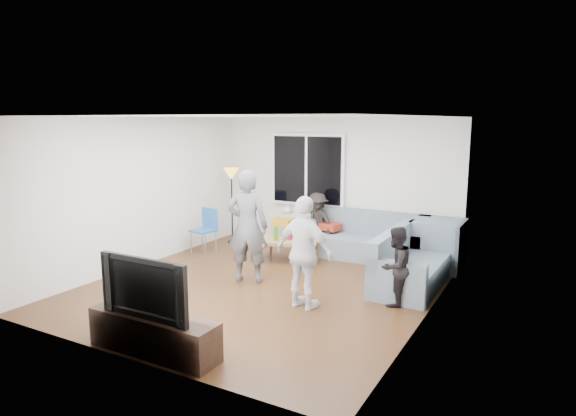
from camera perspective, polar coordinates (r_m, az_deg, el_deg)
The scene contains 31 objects.
floor at distance 7.84m, azimuth -2.79°, elevation -9.07°, with size 5.00×5.50×0.04m, color #56351C.
ceiling at distance 7.40m, azimuth -2.97°, elevation 10.61°, with size 5.00×5.50×0.04m, color white.
wall_back at distance 9.95m, azimuth 5.53°, elevation 2.83°, with size 5.00×0.04×2.60m, color silver.
wall_front at distance 5.40m, azimuth -18.52°, elevation -3.86°, with size 5.00×0.04×2.60m, color silver.
wall_left at distance 9.08m, azimuth -16.56°, elevation 1.75°, with size 0.04×5.50×2.60m, color silver.
wall_right at distance 6.57m, azimuth 16.20°, elevation -1.31°, with size 0.04×5.50×2.60m, color silver.
window_frame at distance 10.10m, azimuth 2.24°, elevation 4.40°, with size 1.62×0.06×1.47m, color white.
window_glass at distance 10.06m, azimuth 2.14°, elevation 4.38°, with size 1.50×0.02×1.35m, color black.
window_mullion at distance 10.05m, azimuth 2.11°, elevation 4.38°, with size 0.05×0.03×1.35m, color white.
radiator at distance 10.26m, azimuth 2.09°, elevation -2.52°, with size 1.30×0.12×0.62m, color silver.
potted_plant at distance 10.06m, azimuth 3.00°, elevation 0.01°, with size 0.19×0.15×0.34m, color #306629.
vase at distance 10.35m, azimuth -0.05°, elevation -0.16°, with size 0.17×0.17×0.18m, color white.
sofa_back_section at distance 9.36m, azimuth 8.72°, elevation -3.16°, with size 2.30×0.85×0.85m, color slate, non-canonical shape.
sofa_right_section at distance 7.97m, azimuth 14.22°, elevation -5.70°, with size 0.85×2.00×0.85m, color slate, non-canonical shape.
sofa_corner at distance 9.00m, azimuth 16.78°, elevation -4.01°, with size 0.85×0.85×0.85m, color slate.
cushion_yellow at distance 10.02m, azimuth -0.57°, elevation -1.65°, with size 0.38×0.32×0.14m, color orange.
cushion_red at distance 9.65m, azimuth 4.89°, elevation -2.15°, with size 0.36×0.30×0.13m, color maroon.
coffee_table at distance 9.09m, azimuth -0.09°, elevation -4.89°, with size 1.10×0.60×0.40m, color #A4884F.
pitcher at distance 9.07m, azimuth 0.38°, elevation -3.08°, with size 0.17×0.17×0.17m, color maroon.
side_chair at distance 9.73m, azimuth -9.72°, elevation -2.64°, with size 0.40×0.40×0.86m, color #265AA5, non-canonical shape.
floor_lamp at distance 10.42m, azimuth -6.46°, elevation 0.25°, with size 0.32×0.32×1.56m, color yellow, non-canonical shape.
player_left at distance 7.84m, azimuth -4.67°, elevation -2.11°, with size 0.66×0.43×1.80m, color #515257.
player_right at distance 6.73m, azimuth 1.92°, elevation -5.19°, with size 0.91×0.38×1.56m, color silver.
spectator_right at distance 7.04m, azimuth 12.26°, elevation -6.59°, with size 0.54×0.42×1.12m, color black.
spectator_back at distance 9.72m, azimuth 3.38°, elevation -1.63°, with size 0.75×0.43×1.16m, color black.
tv_console at distance 5.85m, azimuth -15.17°, elevation -13.79°, with size 1.60×0.40×0.44m, color #36241B.
television at distance 5.65m, azimuth -15.44°, elevation -8.58°, with size 1.18×0.16×0.68m, color black.
bottle_e at distance 8.96m, azimuth 1.97°, elevation -3.03°, with size 0.07×0.07×0.24m, color black.
bottle_b at distance 8.97m, azimuth -1.42°, elevation -2.96°, with size 0.08×0.08×0.25m, color #368117.
bottle_c at distance 9.13m, azimuth 0.51°, elevation -2.83°, with size 0.07×0.07×0.22m, color #32170B.
bottle_d at distance 8.89m, azimuth 0.75°, elevation -3.18°, with size 0.07×0.07×0.22m, color orange.
Camera 1 is at (3.89, -6.30, 2.56)m, focal length 30.94 mm.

